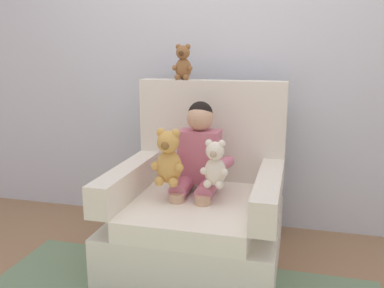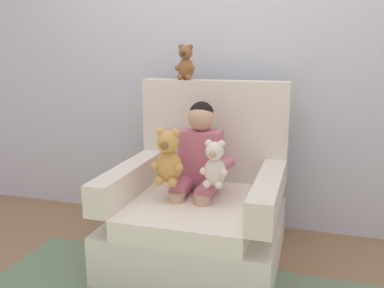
{
  "view_description": "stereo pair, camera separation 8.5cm",
  "coord_description": "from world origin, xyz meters",
  "px_view_note": "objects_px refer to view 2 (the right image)",
  "views": [
    {
      "loc": [
        0.57,
        -2.34,
        1.31
      ],
      "look_at": [
        -0.02,
        -0.05,
        0.78
      ],
      "focal_mm": 38.32,
      "sensor_mm": 36.0,
      "label": 1
    },
    {
      "loc": [
        0.65,
        -2.32,
        1.31
      ],
      "look_at": [
        -0.02,
        -0.05,
        0.78
      ],
      "focal_mm": 38.32,
      "sensor_mm": 36.0,
      "label": 2
    }
  ],
  "objects_px": {
    "plush_cream": "(215,165)",
    "seated_child": "(198,161)",
    "plush_honey": "(168,158)",
    "plush_brown_on_backrest": "(186,63)",
    "armchair": "(200,208)"
  },
  "relations": [
    {
      "from": "seated_child",
      "to": "plush_brown_on_backrest",
      "type": "relative_size",
      "value": 3.38
    },
    {
      "from": "plush_honey",
      "to": "plush_brown_on_backrest",
      "type": "bearing_deg",
      "value": 110.27
    },
    {
      "from": "armchair",
      "to": "plush_cream",
      "type": "distance_m",
      "value": 0.38
    },
    {
      "from": "plush_brown_on_backrest",
      "to": "plush_cream",
      "type": "bearing_deg",
      "value": -50.46
    },
    {
      "from": "plush_honey",
      "to": "plush_brown_on_backrest",
      "type": "xyz_separation_m",
      "value": [
        -0.05,
        0.52,
        0.54
      ]
    },
    {
      "from": "plush_honey",
      "to": "plush_cream",
      "type": "relative_size",
      "value": 1.21
    },
    {
      "from": "plush_cream",
      "to": "plush_brown_on_backrest",
      "type": "xyz_separation_m",
      "value": [
        -0.33,
        0.49,
        0.57
      ]
    },
    {
      "from": "seated_child",
      "to": "plush_cream",
      "type": "distance_m",
      "value": 0.22
    },
    {
      "from": "plush_cream",
      "to": "plush_brown_on_backrest",
      "type": "bearing_deg",
      "value": 105.69
    },
    {
      "from": "plush_honey",
      "to": "plush_cream",
      "type": "height_order",
      "value": "plush_honey"
    },
    {
      "from": "armchair",
      "to": "plush_honey",
      "type": "distance_m",
      "value": 0.43
    },
    {
      "from": "armchair",
      "to": "seated_child",
      "type": "relative_size",
      "value": 1.36
    },
    {
      "from": "plush_cream",
      "to": "seated_child",
      "type": "bearing_deg",
      "value": 114.11
    },
    {
      "from": "seated_child",
      "to": "plush_brown_on_backrest",
      "type": "distance_m",
      "value": 0.71
    },
    {
      "from": "armchair",
      "to": "plush_cream",
      "type": "height_order",
      "value": "armchair"
    }
  ]
}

